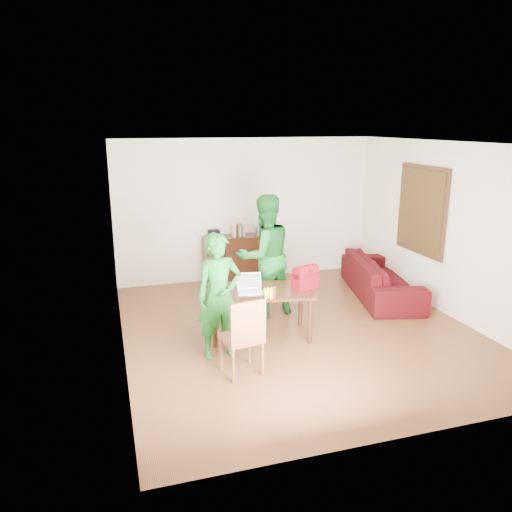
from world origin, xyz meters
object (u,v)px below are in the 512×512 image
object	(u,v)px
person_far	(265,256)
bottle	(274,291)
chair	(242,351)
person_near	(219,296)
sofa	(381,277)
laptop	(250,289)
table	(260,295)
red_bag	(305,279)

from	to	relation	value
person_far	bottle	distance (m)	1.19
person_far	bottle	size ratio (longest dim) A/B	10.11
chair	person_near	distance (m)	0.79
chair	person_far	bearing A→B (deg)	54.33
sofa	person_far	bearing A→B (deg)	109.31
chair	person_far	world-z (taller)	person_far
person_near	laptop	xyz separation A→B (m)	(0.53, 0.38, -0.09)
bottle	table	bearing A→B (deg)	101.15
sofa	bottle	bearing A→B (deg)	132.66
person_near	person_far	size ratio (longest dim) A/B	0.85
chair	bottle	bearing A→B (deg)	35.87
table	person_near	size ratio (longest dim) A/B	0.97
bottle	red_bag	world-z (taller)	red_bag
table	chair	size ratio (longest dim) A/B	1.62
chair	person_near	size ratio (longest dim) A/B	0.60
laptop	sofa	world-z (taller)	laptop
person_far	laptop	world-z (taller)	person_far
red_bag	sofa	world-z (taller)	red_bag
chair	laptop	distance (m)	1.11
person_far	red_bag	world-z (taller)	person_far
person_near	sofa	xyz separation A→B (m)	(3.24, 1.46, -0.49)
table	chair	xyz separation A→B (m)	(-0.55, -1.01, -0.32)
person_far	bottle	xyz separation A→B (m)	(-0.24, -1.15, -0.18)
red_bag	person_near	bearing A→B (deg)	177.05
person_far	person_near	bearing A→B (deg)	39.32
person_near	red_bag	xyz separation A→B (m)	(1.33, 0.35, -0.00)
person_far	laptop	distance (m)	1.01
bottle	sofa	distance (m)	2.87
person_near	laptop	size ratio (longest dim) A/B	4.37
person_far	bottle	world-z (taller)	person_far
red_bag	table	bearing A→B (deg)	153.14
red_bag	sofa	distance (m)	2.26
table	red_bag	world-z (taller)	red_bag
bottle	person_near	bearing A→B (deg)	-174.21
person_near	bottle	xyz separation A→B (m)	(0.77, 0.08, -0.04)
person_near	sofa	distance (m)	3.59
laptop	red_bag	world-z (taller)	red_bag
person_near	bottle	bearing A→B (deg)	2.06
chair	person_far	distance (m)	2.10
table	bottle	distance (m)	0.42
person_near	red_bag	world-z (taller)	person_near
chair	red_bag	xyz separation A→B (m)	(1.19, 0.91, 0.53)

